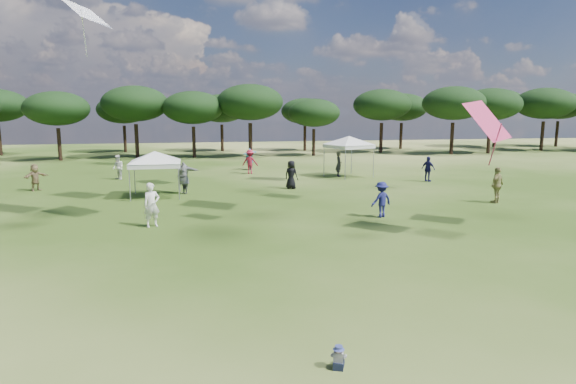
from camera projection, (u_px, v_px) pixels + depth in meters
name	position (u px, v px, depth m)	size (l,w,h in m)	color
tree_line	(239.00, 105.00, 52.82)	(108.78, 17.63, 7.77)	black
tent_left	(155.00, 153.00, 26.70)	(5.52, 5.52, 2.85)	gray
tent_right	(349.00, 138.00, 34.85)	(5.23, 5.23, 3.27)	gray
toddler	(339.00, 358.00, 8.90)	(0.34, 0.37, 0.46)	#161B31
festival_crowd	(214.00, 175.00, 29.48)	(28.35, 22.22, 1.89)	#978E52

